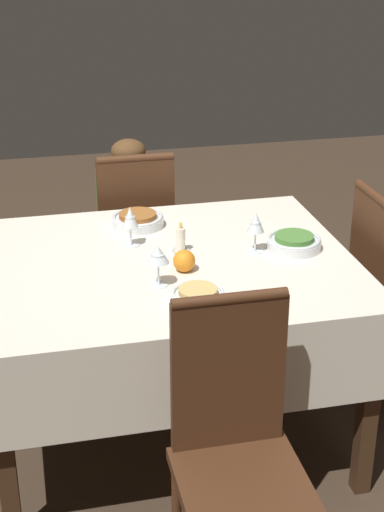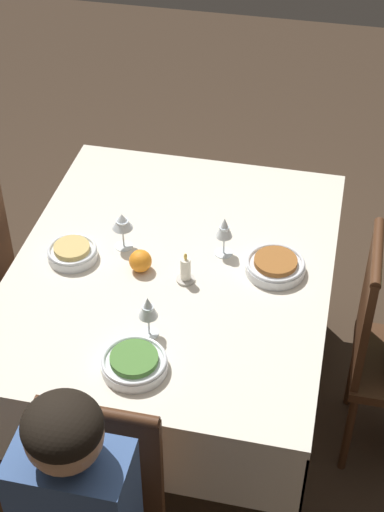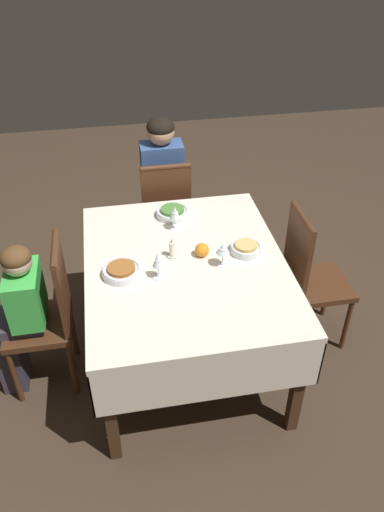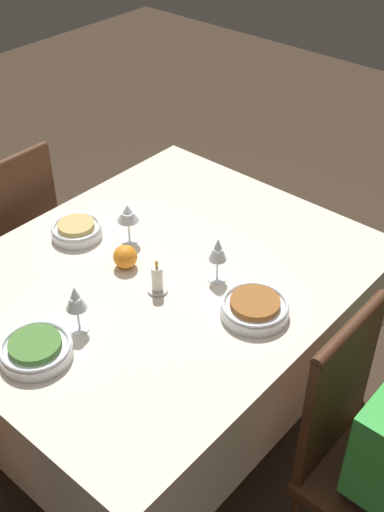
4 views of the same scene
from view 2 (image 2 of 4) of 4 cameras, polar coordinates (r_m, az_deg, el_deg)
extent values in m
plane|color=#3D2D21|center=(3.37, -1.21, -10.70)|extent=(8.00, 8.00, 0.00)
cube|color=silver|center=(2.82, -1.42, -0.94)|extent=(1.39, 1.13, 0.04)
cube|color=silver|center=(3.08, -11.59, -1.79)|extent=(1.39, 0.01, 0.30)
cube|color=silver|center=(2.88, 9.60, -5.02)|extent=(1.39, 0.01, 0.30)
cube|color=silver|center=(3.45, 1.32, 4.38)|extent=(0.01, 1.13, 0.30)
cube|color=silver|center=(2.49, -5.19, -14.21)|extent=(0.01, 1.13, 0.30)
cube|color=#3D2616|center=(3.64, -6.62, 1.93)|extent=(0.06, 0.06, 0.74)
cube|color=#3D2616|center=(3.50, 9.04, -0.25)|extent=(0.06, 0.06, 0.74)
cube|color=#3D2616|center=(2.66, 6.34, -17.68)|extent=(0.06, 0.06, 0.74)
cube|color=#472816|center=(2.33, -6.47, -15.06)|extent=(0.03, 0.35, 0.50)
cylinder|color=#472816|center=(2.13, -6.98, -11.21)|extent=(0.04, 0.34, 0.04)
cube|color=#472816|center=(2.81, 12.58, -3.62)|extent=(0.35, 0.03, 0.50)
cylinder|color=#472816|center=(2.65, 13.35, 0.31)|extent=(0.34, 0.04, 0.04)
cylinder|color=#472816|center=(3.07, 11.29, -12.51)|extent=(0.03, 0.03, 0.42)
cylinder|color=#472816|center=(3.28, 11.66, -8.02)|extent=(0.03, 0.03, 0.42)
cylinder|color=#472816|center=(3.46, -12.33, -4.93)|extent=(0.03, 0.03, 0.42)
sphere|color=tan|center=(1.88, -9.32, -12.70)|extent=(0.19, 0.19, 0.19)
ellipsoid|color=black|center=(1.85, -9.43, -12.08)|extent=(0.19, 0.19, 0.13)
cylinder|color=silver|center=(2.45, -4.22, -7.89)|extent=(0.21, 0.21, 0.04)
torus|color=silver|center=(2.43, -4.25, -7.55)|extent=(0.20, 0.20, 0.01)
cylinder|color=#4C7F38|center=(2.43, -4.26, -7.45)|extent=(0.15, 0.15, 0.02)
cylinder|color=white|center=(2.56, -3.13, -5.64)|extent=(0.06, 0.06, 0.00)
cylinder|color=white|center=(2.53, -3.17, -4.99)|extent=(0.01, 0.01, 0.08)
cone|color=white|center=(2.48, -3.23, -3.72)|extent=(0.06, 0.06, 0.08)
cylinder|color=white|center=(2.49, -3.22, -3.98)|extent=(0.04, 0.04, 0.04)
cylinder|color=silver|center=(2.78, 6.06, -0.83)|extent=(0.21, 0.21, 0.04)
torus|color=silver|center=(2.77, 6.09, -0.49)|extent=(0.21, 0.21, 0.01)
cylinder|color=#995B28|center=(2.77, 6.10, -0.40)|extent=(0.15, 0.15, 0.02)
cylinder|color=white|center=(2.86, 2.31, 0.24)|extent=(0.07, 0.07, 0.00)
cylinder|color=white|center=(2.83, 2.33, 0.86)|extent=(0.01, 0.01, 0.08)
cone|color=white|center=(2.78, 2.37, 2.10)|extent=(0.06, 0.06, 0.08)
cylinder|color=white|center=(2.79, 2.36, 1.84)|extent=(0.04, 0.04, 0.04)
cylinder|color=silver|center=(2.86, -8.68, 0.14)|extent=(0.18, 0.18, 0.04)
torus|color=silver|center=(2.84, -8.72, 0.47)|extent=(0.18, 0.18, 0.01)
cylinder|color=tan|center=(2.84, -8.74, 0.57)|extent=(0.13, 0.13, 0.02)
cylinder|color=white|center=(2.89, -4.97, 0.72)|extent=(0.07, 0.07, 0.00)
cylinder|color=white|center=(2.87, -5.02, 1.40)|extent=(0.01, 0.01, 0.08)
cone|color=white|center=(2.82, -5.11, 2.56)|extent=(0.08, 0.08, 0.06)
cylinder|color=white|center=(2.83, -5.09, 2.36)|extent=(0.05, 0.05, 0.03)
cylinder|color=beige|center=(2.74, -0.46, -1.72)|extent=(0.06, 0.06, 0.01)
cylinder|color=white|center=(2.71, -0.47, -0.95)|extent=(0.04, 0.04, 0.09)
ellipsoid|color=#F9C64C|center=(2.67, -0.48, -0.05)|extent=(0.01, 0.01, 0.03)
sphere|color=orange|center=(2.77, -3.77, -0.36)|extent=(0.08, 0.08, 0.08)
camera|label=1|loc=(4.08, -41.75, 22.54)|focal=55.00mm
camera|label=3|loc=(4.26, 13.06, 38.00)|focal=35.00mm
camera|label=4|loc=(1.20, 43.33, 3.93)|focal=45.00mm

